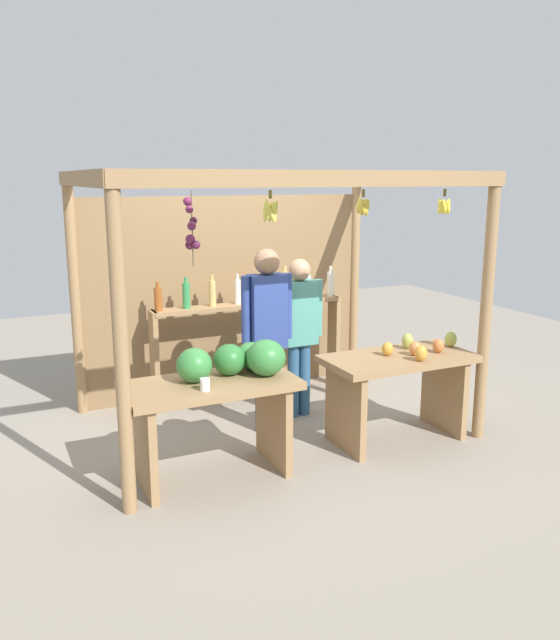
# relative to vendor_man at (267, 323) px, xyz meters

# --- Properties ---
(ground_plane) EXTENTS (12.00, 12.00, 0.00)m
(ground_plane) POSITION_rel_vendor_man_xyz_m (0.08, 0.12, -1.00)
(ground_plane) COLOR gray
(ground_plane) RESTS_ON ground
(market_stall) EXTENTS (3.20, 2.23, 2.30)m
(market_stall) POSITION_rel_vendor_man_xyz_m (0.08, 0.60, 0.36)
(market_stall) COLOR #99754C
(market_stall) RESTS_ON ground
(fruit_counter_left) EXTENTS (1.30, 0.66, 1.04)m
(fruit_counter_left) POSITION_rel_vendor_man_xyz_m (-0.66, -0.65, -0.30)
(fruit_counter_left) COLOR #99754C
(fruit_counter_left) RESTS_ON ground
(fruit_counter_right) EXTENTS (1.31, 0.64, 0.90)m
(fruit_counter_right) POSITION_rel_vendor_man_xyz_m (0.95, -0.67, -0.43)
(fruit_counter_right) COLOR #99754C
(fruit_counter_right) RESTS_ON ground
(bottle_shelf_unit) EXTENTS (2.05, 0.22, 1.36)m
(bottle_shelf_unit) POSITION_rel_vendor_man_xyz_m (0.22, 0.92, -0.17)
(bottle_shelf_unit) COLOR #99754C
(bottle_shelf_unit) RESTS_ON ground
(vendor_man) EXTENTS (0.48, 0.22, 1.65)m
(vendor_man) POSITION_rel_vendor_man_xyz_m (0.00, 0.00, 0.00)
(vendor_man) COLOR #51375E
(vendor_man) RESTS_ON ground
(vendor_woman) EXTENTS (0.48, 0.21, 1.52)m
(vendor_woman) POSITION_rel_vendor_man_xyz_m (0.43, 0.21, -0.09)
(vendor_woman) COLOR #2C577D
(vendor_woman) RESTS_ON ground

